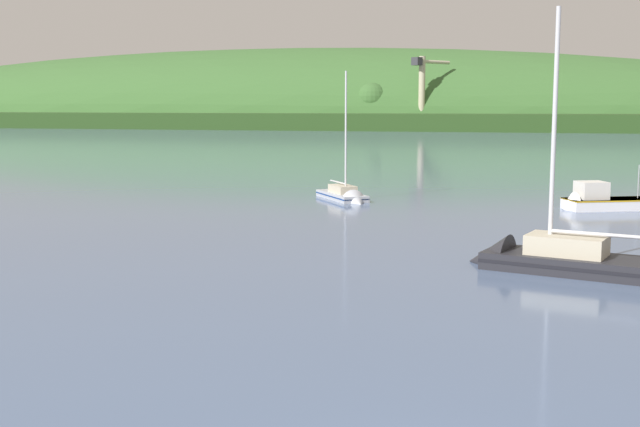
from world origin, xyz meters
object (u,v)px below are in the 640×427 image
object	(u,v)px
dockside_crane	(422,94)
fishing_boat_moored	(599,205)
sailboat_far_left	(547,264)
sailboat_midwater_white	(346,199)

from	to	relation	value
dockside_crane	fishing_boat_moored	size ratio (longest dim) A/B	3.01
sailboat_far_left	dockside_crane	bearing A→B (deg)	-65.25
dockside_crane	sailboat_far_left	size ratio (longest dim) A/B	1.63
sailboat_far_left	fishing_boat_moored	bearing A→B (deg)	-84.09
sailboat_midwater_white	sailboat_far_left	world-z (taller)	sailboat_far_left
sailboat_midwater_white	sailboat_far_left	bearing A→B (deg)	-3.01
sailboat_midwater_white	fishing_boat_moored	bearing A→B (deg)	52.41
sailboat_midwater_white	fishing_boat_moored	distance (m)	17.74
dockside_crane	fishing_boat_moored	bearing A→B (deg)	-131.73
sailboat_far_left	fishing_boat_moored	xyz separation A→B (m)	(5.91, 21.22, 0.10)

